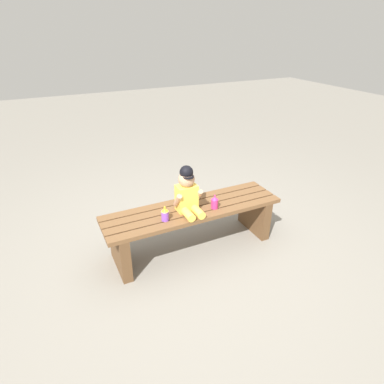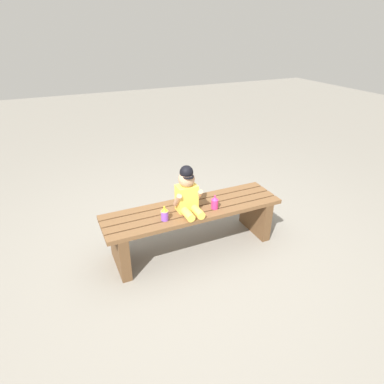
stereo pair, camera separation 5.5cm
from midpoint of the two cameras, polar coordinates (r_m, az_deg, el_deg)
The scene contains 5 objects.
ground_plane at distance 3.06m, azimuth -0.38°, elevation -9.49°, with size 16.00×16.00×0.00m, color gray.
park_bench at distance 2.90m, azimuth -0.39°, elevation -4.97°, with size 1.57×0.42×0.42m.
child_figure at distance 2.70m, azimuth -1.37°, elevation -0.04°, with size 0.23×0.27×0.40m.
sippy_cup_left at distance 2.63m, azimuth -5.32°, elevation -3.84°, with size 0.06×0.06×0.12m.
sippy_cup_right at distance 2.80m, azimuth 3.39°, elevation -1.76°, with size 0.06×0.06×0.12m.
Camera 1 is at (-1.07, -2.21, 1.83)m, focal length 30.66 mm.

